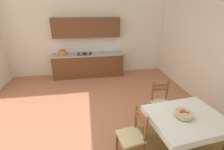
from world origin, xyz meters
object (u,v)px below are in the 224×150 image
at_px(kitchen_cabinetry, 88,55).
at_px(dining_chair_tv_side, 133,136).
at_px(dining_table, 186,122).
at_px(fruit_bowl, 184,114).
at_px(dining_chair_kitchen_side, 161,103).

height_order(kitchen_cabinetry, dining_chair_tv_side, kitchen_cabinetry).
relative_size(dining_table, dining_chair_tv_side, 1.48).
height_order(dining_table, fruit_bowl, fruit_bowl).
bearing_deg(dining_chair_tv_side, kitchen_cabinetry, 99.64).
xyz_separation_m(dining_chair_tv_side, fruit_bowl, (0.89, -0.02, 0.37)).
bearing_deg(kitchen_cabinetry, dining_chair_kitchen_side, -61.93).
xyz_separation_m(dining_table, dining_chair_kitchen_side, (-0.02, 0.91, -0.19)).
bearing_deg(dining_table, kitchen_cabinetry, 112.52).
relative_size(kitchen_cabinetry, dining_chair_tv_side, 2.90).
relative_size(dining_chair_tv_side, fruit_bowl, 3.10).
height_order(dining_chair_kitchen_side, dining_chair_tv_side, same).
height_order(dining_table, dining_chair_tv_side, dining_chair_tv_side).
xyz_separation_m(dining_table, dining_chair_tv_side, (-0.97, 0.02, -0.19)).
xyz_separation_m(kitchen_cabinetry, dining_chair_tv_side, (0.67, -3.93, -0.41)).
bearing_deg(dining_chair_kitchen_side, dining_table, -88.99).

